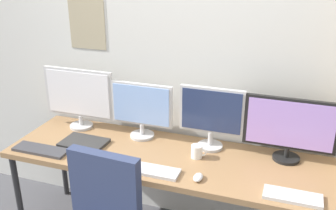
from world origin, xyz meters
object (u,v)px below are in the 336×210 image
at_px(desk, 166,162).
at_px(monitor_center_left, 142,108).
at_px(keyboard_left, 41,150).
at_px(coffee_mug, 197,152).
at_px(computer_mouse, 198,177).
at_px(keyboard_right, 293,197).
at_px(monitor_center_right, 211,115).
at_px(laptop_closed, 84,143).
at_px(keyboard_center, 154,171).
at_px(monitor_far_left, 79,96).
at_px(monitor_far_right, 290,127).

bearing_deg(desk, monitor_center_left, 140.77).
bearing_deg(desk, keyboard_left, -164.69).
bearing_deg(coffee_mug, computer_mouse, -73.51).
height_order(desk, keyboard_right, keyboard_right).
bearing_deg(keyboard_left, computer_mouse, 0.44).
height_order(monitor_center_right, keyboard_right, monitor_center_right).
relative_size(keyboard_left, laptop_closed, 1.24).
bearing_deg(keyboard_left, coffee_mug, 14.36).
bearing_deg(keyboard_center, desk, 90.00).
distance_m(monitor_far_left, computer_mouse, 1.18).
distance_m(monitor_center_left, keyboard_right, 1.21).
height_order(desk, coffee_mug, coffee_mug).
xyz_separation_m(monitor_center_right, laptop_closed, (-0.87, -0.26, -0.24)).
distance_m(monitor_far_left, laptop_closed, 0.40).
distance_m(monitor_center_left, computer_mouse, 0.73).
bearing_deg(monitor_far_left, monitor_center_right, -0.01).
xyz_separation_m(monitor_center_left, monitor_far_right, (1.04, 0.00, 0.01)).
relative_size(keyboard_left, coffee_mug, 3.73).
height_order(keyboard_left, laptop_closed, laptop_closed).
xyz_separation_m(keyboard_right, coffee_mug, (-0.63, 0.27, 0.04)).
bearing_deg(coffee_mug, monitor_center_left, 159.76).
relative_size(monitor_far_right, keyboard_center, 1.79).
distance_m(monitor_center_left, coffee_mug, 0.53).
bearing_deg(monitor_center_right, keyboard_left, -158.10).
xyz_separation_m(monitor_center_left, keyboard_center, (0.26, -0.44, -0.22)).
height_order(monitor_far_right, keyboard_right, monitor_far_right).
height_order(monitor_center_right, computer_mouse, monitor_center_right).
bearing_deg(coffee_mug, desk, -169.53).
bearing_deg(coffee_mug, monitor_center_right, 74.05).
relative_size(keyboard_center, keyboard_right, 1.02).
distance_m(monitor_center_right, keyboard_right, 0.77).
bearing_deg(monitor_far_right, keyboard_center, -150.44).
height_order(monitor_far_left, computer_mouse, monitor_far_left).
relative_size(computer_mouse, coffee_mug, 0.91).
height_order(monitor_center_left, keyboard_right, monitor_center_left).
relative_size(monitor_far_right, keyboard_left, 1.50).
bearing_deg(keyboard_center, monitor_center_right, 59.55).
relative_size(monitor_center_right, computer_mouse, 4.67).
bearing_deg(computer_mouse, keyboard_left, -179.56).
bearing_deg(monitor_center_right, laptop_closed, -163.59).
bearing_deg(monitor_center_left, keyboard_center, -59.55).
relative_size(monitor_center_left, keyboard_left, 1.19).
xyz_separation_m(keyboard_left, laptop_closed, (0.23, 0.19, 0.00)).
xyz_separation_m(monitor_center_right, keyboard_center, (-0.26, -0.44, -0.24)).
relative_size(monitor_center_right, keyboard_left, 1.13).
bearing_deg(laptop_closed, computer_mouse, -9.05).
bearing_deg(monitor_far_right, computer_mouse, -138.64).
bearing_deg(desk, computer_mouse, -37.59).
bearing_deg(keyboard_center, monitor_far_right, 29.56).
xyz_separation_m(desk, monitor_center_left, (-0.26, 0.21, 0.28)).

